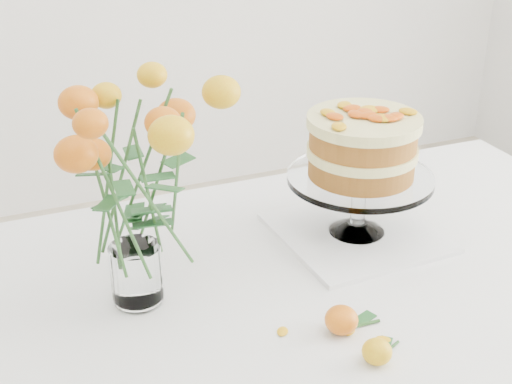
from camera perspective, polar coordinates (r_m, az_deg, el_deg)
table at (r=1.34m, az=5.06°, el=-10.32°), size 1.43×0.93×0.76m
napkin at (r=1.45m, az=8.02°, el=-3.25°), size 0.32×0.32×0.01m
cake_stand at (r=1.37m, az=8.48°, el=3.15°), size 0.28×0.28×0.26m
rose_vase at (r=1.13m, az=-10.28°, el=2.13°), size 0.38×0.38×0.44m
loose_rose_near at (r=1.12m, az=9.67°, el=-12.47°), size 0.08×0.05×0.04m
loose_rose_far at (r=1.17m, az=6.87°, el=-10.12°), size 0.10×0.05×0.05m
stray_petal_a at (r=1.17m, az=2.13°, el=-11.10°), size 0.03×0.02×0.00m
stray_petal_b at (r=1.18m, az=7.45°, el=-10.99°), size 0.03×0.02×0.00m
stray_petal_c at (r=1.17m, az=10.15°, el=-11.56°), size 0.03×0.02×0.00m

